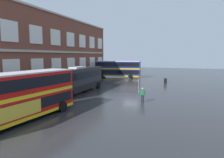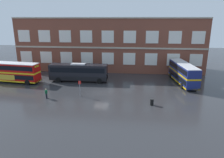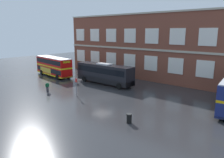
{
  "view_description": "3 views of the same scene",
  "coord_description": "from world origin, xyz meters",
  "px_view_note": "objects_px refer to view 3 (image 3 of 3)",
  "views": [
    {
      "loc": [
        -31.63,
        -8.0,
        5.45
      ],
      "look_at": [
        1.19,
        3.76,
        1.35
      ],
      "focal_mm": 32.32,
      "sensor_mm": 36.0,
      "label": 1
    },
    {
      "loc": [
        5.51,
        -34.95,
        12.96
      ],
      "look_at": [
        1.8,
        1.46,
        2.19
      ],
      "focal_mm": 33.71,
      "sensor_mm": 36.0,
      "label": 2
    },
    {
      "loc": [
        21.81,
        -22.38,
        9.56
      ],
      "look_at": [
        0.12,
        2.12,
        2.47
      ],
      "focal_mm": 35.58,
      "sensor_mm": 36.0,
      "label": 3
    }
  ],
  "objects_px": {
    "bus_stand_flag": "(76,86)",
    "waiting_passenger": "(47,86)",
    "touring_coach": "(104,74)",
    "station_litter_bin": "(129,118)",
    "double_decker_near": "(54,66)"
  },
  "relations": [
    {
      "from": "double_decker_near",
      "to": "station_litter_bin",
      "type": "xyz_separation_m",
      "value": [
        27.53,
        -9.33,
        -1.63
      ]
    },
    {
      "from": "double_decker_near",
      "to": "touring_coach",
      "type": "bearing_deg",
      "value": 8.4
    },
    {
      "from": "station_litter_bin",
      "to": "bus_stand_flag",
      "type": "bearing_deg",
      "value": 167.15
    },
    {
      "from": "bus_stand_flag",
      "to": "station_litter_bin",
      "type": "distance_m",
      "value": 12.26
    },
    {
      "from": "touring_coach",
      "to": "station_litter_bin",
      "type": "distance_m",
      "value": 18.26
    },
    {
      "from": "double_decker_near",
      "to": "touring_coach",
      "type": "height_order",
      "value": "double_decker_near"
    },
    {
      "from": "touring_coach",
      "to": "bus_stand_flag",
      "type": "relative_size",
      "value": 4.45
    },
    {
      "from": "waiting_passenger",
      "to": "touring_coach",
      "type": "bearing_deg",
      "value": 74.13
    },
    {
      "from": "waiting_passenger",
      "to": "station_litter_bin",
      "type": "xyz_separation_m",
      "value": [
        17.19,
        -1.11,
        -0.41
      ]
    },
    {
      "from": "touring_coach",
      "to": "bus_stand_flag",
      "type": "distance_m",
      "value": 8.9
    },
    {
      "from": "bus_stand_flag",
      "to": "waiting_passenger",
      "type": "bearing_deg",
      "value": -163.1
    },
    {
      "from": "touring_coach",
      "to": "bus_stand_flag",
      "type": "xyz_separation_m",
      "value": [
        2.39,
        -8.56,
        -0.27
      ]
    },
    {
      "from": "waiting_passenger",
      "to": "bus_stand_flag",
      "type": "height_order",
      "value": "bus_stand_flag"
    },
    {
      "from": "double_decker_near",
      "to": "waiting_passenger",
      "type": "relative_size",
      "value": 6.59
    },
    {
      "from": "waiting_passenger",
      "to": "bus_stand_flag",
      "type": "xyz_separation_m",
      "value": [
        5.28,
        1.6,
        0.7
      ]
    }
  ]
}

